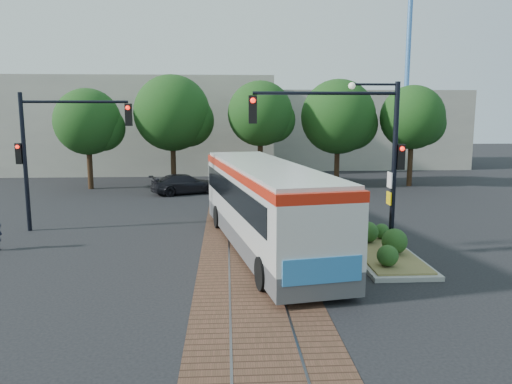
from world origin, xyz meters
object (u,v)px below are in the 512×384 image
traffic_island (384,248)px  signal_pole_main (360,142)px  city_bus (265,202)px  parked_car (185,184)px  signal_pole_left (50,143)px

traffic_island → signal_pole_main: bearing=174.6°
city_bus → signal_pole_main: signal_pole_main is taller
signal_pole_main → city_bus: bearing=157.3°
traffic_island → parked_car: bearing=119.7°
city_bus → parked_car: city_bus is taller
signal_pole_main → traffic_island: bearing=-5.4°
traffic_island → signal_pole_left: size_ratio=0.87×
signal_pole_main → signal_pole_left: size_ratio=1.00×
traffic_island → signal_pole_main: (-0.96, 0.09, 3.83)m
parked_car → signal_pole_main: bearing=-176.1°
traffic_island → parked_car: size_ratio=1.21×
city_bus → traffic_island: (4.19, -1.44, -1.48)m
signal_pole_left → traffic_island: bearing=-20.4°
signal_pole_main → parked_car: bearing=117.0°
traffic_island → parked_car: parked_car is taller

